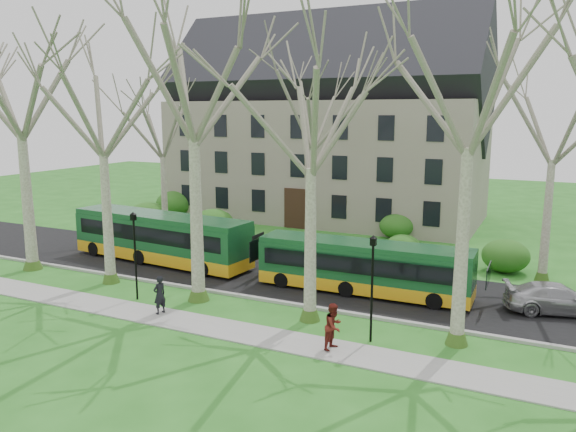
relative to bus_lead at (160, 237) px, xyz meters
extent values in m
plane|color=#26691E|center=(9.28, -5.06, -1.59)|extent=(120.00, 120.00, 0.00)
cube|color=gray|center=(9.28, -7.56, -1.56)|extent=(70.00, 2.00, 0.06)
cube|color=black|center=(9.28, 0.44, -1.56)|extent=(80.00, 8.00, 0.06)
cube|color=#A5A39E|center=(9.28, -3.56, -1.52)|extent=(80.00, 0.25, 0.14)
cube|color=gray|center=(3.28, 18.94, 3.41)|extent=(26.00, 12.00, 10.00)
cylinder|color=black|center=(3.28, -6.06, 0.41)|extent=(0.10, 0.10, 4.00)
cube|color=black|center=(3.28, -6.06, 2.56)|extent=(0.22, 0.22, 0.30)
cylinder|color=black|center=(15.28, -6.06, 0.41)|extent=(0.10, 0.10, 4.00)
cube|color=black|center=(15.28, -6.06, 2.56)|extent=(0.22, 0.22, 0.30)
ellipsoid|color=#20631C|center=(-6.72, 6.94, -0.59)|extent=(2.60, 2.60, 2.00)
ellipsoid|color=#20631C|center=(-0.72, 6.94, -0.59)|extent=(2.60, 2.60, 2.00)
ellipsoid|color=#20631C|center=(13.28, 6.94, -0.59)|extent=(2.60, 2.60, 2.00)
ellipsoid|color=#20631C|center=(19.28, 6.94, -0.59)|extent=(2.60, 2.60, 2.00)
ellipsoid|color=#20631C|center=(-8.72, 12.94, -0.59)|extent=(2.60, 2.60, 2.00)
ellipsoid|color=#20631C|center=(11.28, 12.94, -0.59)|extent=(2.60, 2.60, 2.00)
imported|color=#A2A1A6|center=(22.05, 0.67, -0.85)|extent=(5.00, 3.11, 1.35)
imported|color=black|center=(5.66, -7.29, -0.64)|extent=(0.57, 0.73, 1.78)
imported|color=maroon|center=(14.23, -7.49, -0.61)|extent=(0.85, 1.01, 1.84)
camera|label=1|loc=(21.52, -26.80, 7.58)|focal=35.00mm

